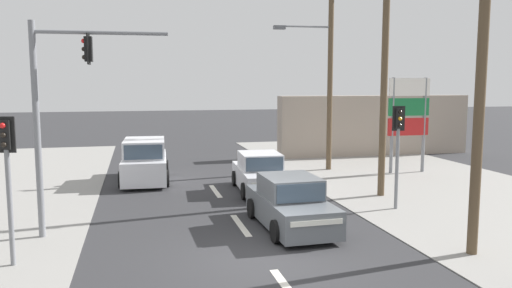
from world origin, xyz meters
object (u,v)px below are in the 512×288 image
Objects in this scene: utility_pole_midground_right at (385,69)px; traffic_signal_mast at (56,101)px; shopping_plaza_sign at (409,111)px; sedan_oncoming_near at (290,204)px; utility_pole_foreground_right at (478,33)px; pedestal_signal_right_kerb at (398,140)px; sedan_receding_far at (260,174)px; pedestal_signal_left_kerb at (7,166)px; suv_kerbside_parked at (145,162)px; utility_pole_background_right at (328,64)px.

traffic_signal_mast is (-11.23, -2.61, -1.04)m from utility_pole_midground_right.
shopping_plaza_sign is 1.07× the size of sedan_oncoming_near.
utility_pole_foreground_right reaches higher than sedan_oncoming_near.
utility_pole_midground_right reaches higher than pedestal_signal_right_kerb.
pedestal_signal_right_kerb is 5.74m from sedan_receding_far.
sedan_oncoming_near is at bearing -145.24° from utility_pole_midground_right.
sedan_oncoming_near is at bearing -93.79° from sedan_receding_far.
pedestal_signal_left_kerb is at bearing -158.23° from utility_pole_midground_right.
pedestal_signal_right_kerb is 1.00× the size of pedestal_signal_left_kerb.
shopping_plaza_sign is (4.65, 10.92, -2.53)m from utility_pole_foreground_right.
pedestal_signal_right_kerb reaches higher than suv_kerbside_parked.
pedestal_signal_right_kerb reaches higher than sedan_oncoming_near.
utility_pole_midground_right is 13.20m from pedestal_signal_left_kerb.
pedestal_signal_left_kerb is at bearing -110.21° from traffic_signal_mast.
pedestal_signal_right_kerb is 0.77× the size of shopping_plaza_sign.
suv_kerbside_parked is at bearing 123.72° from utility_pole_foreground_right.
pedestal_signal_left_kerb is (-0.81, -2.21, -1.42)m from traffic_signal_mast.
shopping_plaza_sign reaches higher than pedestal_signal_right_kerb.
sedan_oncoming_near and sedan_receding_far have the same top height.
suv_kerbside_parked is at bearing 176.69° from shopping_plaza_sign.
shopping_plaza_sign is at bearing 50.06° from utility_pole_midground_right.
pedestal_signal_right_kerb is at bearing -103.42° from utility_pole_midground_right.
utility_pole_foreground_right is 1.05× the size of utility_pole_background_right.
utility_pole_foreground_right is 12.67m from utility_pole_background_right.
utility_pole_background_right is 1.63× the size of traffic_signal_mast.
suv_kerbside_parked is (-8.33, 7.04, -1.53)m from pedestal_signal_right_kerb.
shopping_plaza_sign is at bearing 66.94° from utility_pole_foreground_right.
sedan_oncoming_near is (-4.68, -3.25, -4.17)m from utility_pole_midground_right.
utility_pole_background_right is 8.52m from pedestal_signal_right_kerb.
utility_pole_midground_right is at bearing 13.06° from traffic_signal_mast.
utility_pole_foreground_right reaches higher than pedestal_signal_right_kerb.
utility_pole_background_right is 2.26× the size of sedan_receding_far.
utility_pole_foreground_right is at bearing -98.94° from utility_pole_midground_right.
pedestal_signal_left_kerb is at bearing -139.08° from sedan_receding_far.
utility_pole_foreground_right reaches higher than pedestal_signal_left_kerb.
suv_kerbside_parked is at bearing 71.78° from pedestal_signal_left_kerb.
utility_pole_midground_right is 5.93m from shopping_plaza_sign.
traffic_signal_mast is at bearing 174.39° from sedan_oncoming_near.
traffic_signal_mast reaches higher than pedestal_signal_right_kerb.
utility_pole_midground_right is 2.01× the size of shopping_plaza_sign.
traffic_signal_mast is at bearing -166.94° from utility_pole_midground_right.
traffic_signal_mast is 7.29m from sedan_oncoming_near.
utility_pole_midground_right is 0.95× the size of utility_pole_background_right.
utility_pole_midground_right reaches higher than pedestal_signal_left_kerb.
pedestal_signal_right_kerb and pedestal_signal_left_kerb have the same top height.
sedan_oncoming_near is at bearing 137.32° from utility_pole_foreground_right.
traffic_signal_mast is 1.30× the size of shopping_plaza_sign.
shopping_plaza_sign reaches higher than suv_kerbside_parked.
shopping_plaza_sign is at bearing -25.78° from utility_pole_background_right.
utility_pole_midground_right is at bearing 21.77° from pedestal_signal_left_kerb.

